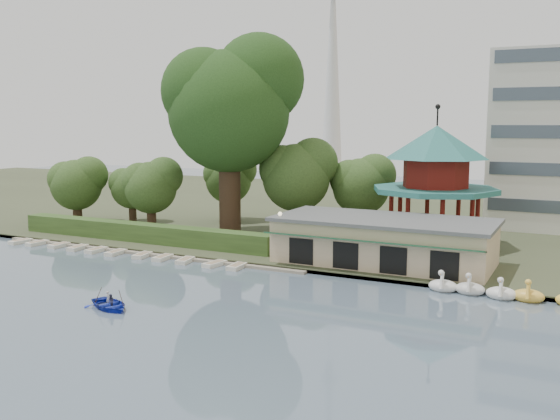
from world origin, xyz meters
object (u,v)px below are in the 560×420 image
Objects in this scene: rowboat_with_passengers at (109,301)px; big_tree at (231,101)px; pavilion at (436,173)px; dock at (145,253)px; boathouse at (384,240)px.

big_tree is at bearing 102.71° from rowboat_with_passengers.
pavilion is at bearing 10.32° from big_tree.
rowboat_with_passengers is at bearing -58.96° from dock.
boathouse is (22.00, 4.77, 2.25)m from dock.
dock is at bearing -167.76° from boathouse.
rowboat_with_passengers reaches higher than dock.
big_tree is at bearing -169.68° from pavilion.
big_tree is (3.17, 11.01, 14.49)m from dock.
boathouse is at bearing 12.24° from dock.
pavilion is 2.21× the size of rowboat_with_passengers.
dock is 29.14m from pavilion.
rowboat_with_passengers is (-14.95, -29.84, -6.95)m from pavilion.
pavilion reaches higher than rowboat_with_passengers.
dock is at bearing -106.09° from big_tree.
big_tree reaches higher than rowboat_with_passengers.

